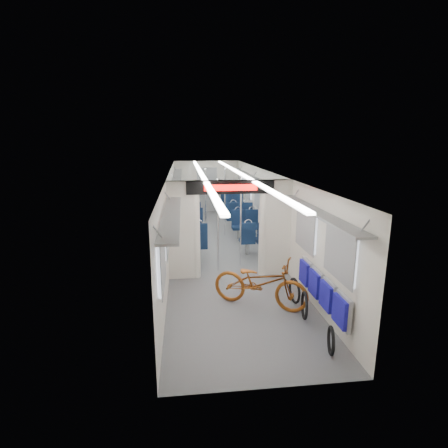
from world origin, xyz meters
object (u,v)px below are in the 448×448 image
object	(u,v)px
seat_bay_near_left	(189,231)
stanchion_far_left	(206,203)
stanchion_far_right	(225,202)
seat_bay_far_right	(235,210)
stanchion_near_right	(241,222)
bike_hoop_a	(331,342)
bike_hoop_c	(294,292)
seat_bay_far_left	(187,209)
bicycle	(260,282)
seat_bay_near_right	(250,229)
stanchion_near_left	(218,226)
bike_hoop_b	(304,307)
flip_bench	(321,290)

from	to	relation	value
seat_bay_near_left	stanchion_far_left	xyz separation A→B (m)	(0.61, 1.47, 0.58)
seat_bay_near_left	stanchion_far_right	bearing A→B (deg)	50.05
seat_bay_far_right	stanchion_near_right	xyz separation A→B (m)	(-0.56, -4.67, 0.60)
bike_hoop_a	stanchion_far_left	xyz separation A→B (m)	(-1.44, 7.00, 0.95)
bike_hoop_c	seat_bay_far_left	distance (m)	7.48
bicycle	bike_hoop_c	xyz separation A→B (m)	(0.72, 0.07, -0.26)
bike_hoop_a	seat_bay_far_right	distance (m)	8.73
seat_bay_near_right	stanchion_near_right	xyz separation A→B (m)	(-0.56, -1.62, 0.62)
stanchion_near_left	stanchion_far_right	distance (m)	3.37
bike_hoop_b	stanchion_near_right	size ratio (longest dim) A/B	0.23
bicycle	flip_bench	bearing A→B (deg)	-94.22
seat_bay_far_right	stanchion_near_left	world-z (taller)	stanchion_near_left
flip_bench	seat_bay_far_right	world-z (taller)	seat_bay_far_right
bike_hoop_c	seat_bay_near_left	world-z (taller)	seat_bay_near_left
bike_hoop_a	seat_bay_near_left	distance (m)	5.91
flip_bench	bike_hoop_c	bearing A→B (deg)	110.32
seat_bay_near_right	seat_bay_far_left	bearing A→B (deg)	119.85
bike_hoop_b	stanchion_far_right	size ratio (longest dim) A/B	0.23
seat_bay_far_left	stanchion_near_left	size ratio (longest dim) A/B	0.97
seat_bay_near_right	stanchion_near_right	size ratio (longest dim) A/B	0.85
bike_hoop_b	bike_hoop_c	distance (m)	0.65
stanchion_far_right	bike_hoop_c	bearing A→B (deg)	-81.58
seat_bay_far_left	seat_bay_far_right	distance (m)	1.88
seat_bay_far_right	stanchion_far_left	bearing A→B (deg)	-126.28
stanchion_near_left	stanchion_far_right	world-z (taller)	same
bike_hoop_a	seat_bay_far_right	world-z (taller)	seat_bay_far_right
bike_hoop_c	stanchion_far_right	distance (m)	5.42
bike_hoop_a	stanchion_far_left	size ratio (longest dim) A/B	0.20
stanchion_near_right	seat_bay_near_left	bearing A→B (deg)	131.38
flip_bench	seat_bay_near_right	size ratio (longest dim) A/B	1.08
seat_bay_near_left	stanchion_far_left	size ratio (longest dim) A/B	1.01
flip_bench	seat_bay_far_right	distance (m)	7.69
stanchion_near_right	bike_hoop_a	bearing A→B (deg)	-79.69
stanchion_near_left	seat_bay_near_left	bearing A→B (deg)	110.65
seat_bay_near_left	seat_bay_far_left	bearing A→B (deg)	90.00
bicycle	bike_hoop_a	bearing A→B (deg)	-127.77
seat_bay_far_left	seat_bay_far_right	size ratio (longest dim) A/B	1.04
seat_bay_near_left	stanchion_near_left	distance (m)	2.04
seat_bay_far_left	seat_bay_far_right	bearing A→B (deg)	-6.46
seat_bay_far_right	flip_bench	bearing A→B (deg)	-86.88
bicycle	seat_bay_near_right	size ratio (longest dim) A/B	0.96
seat_bay_near_right	seat_bay_far_right	world-z (taller)	seat_bay_far_right
bike_hoop_b	stanchion_far_right	world-z (taller)	stanchion_far_right
flip_bench	seat_bay_far_left	size ratio (longest dim) A/B	0.95
bike_hoop_b	bike_hoop_c	xyz separation A→B (m)	(0.02, 0.65, -0.00)
seat_bay_near_left	seat_bay_far_right	size ratio (longest dim) A/B	1.07
seat_bay_near_left	stanchion_far_left	bearing A→B (deg)	67.56
stanchion_near_right	stanchion_far_right	bearing A→B (deg)	91.11
flip_bench	stanchion_far_right	xyz separation A→B (m)	(-1.04, 5.98, 0.57)
bike_hoop_b	bike_hoop_c	world-z (taller)	same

